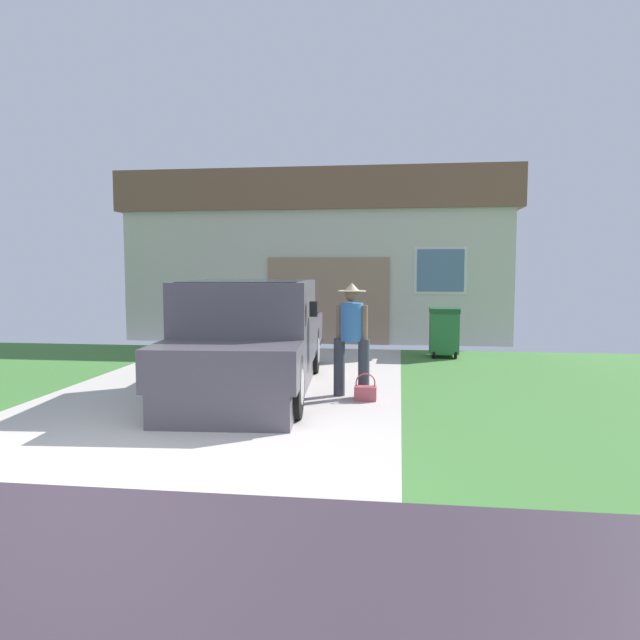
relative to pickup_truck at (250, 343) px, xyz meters
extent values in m
cube|color=#BEB4AC|center=(-0.34, 0.51, -0.79)|extent=(5.20, 9.00, 0.06)
cube|color=#4E4A53|center=(-0.03, 0.41, -0.55)|extent=(2.07, 5.33, 0.42)
cube|color=#4E4A53|center=(0.01, -0.14, 0.30)|extent=(1.99, 2.18, 1.26)
cube|color=#1E2833|center=(0.01, -0.14, 0.67)|extent=(1.76, 2.00, 0.53)
cube|color=#4E4A53|center=(0.12, -1.68, -0.07)|extent=(1.92, 1.17, 0.52)
cube|color=black|center=(-0.14, 1.95, -0.31)|extent=(2.00, 2.26, 0.06)
cube|color=#4E4A53|center=(0.75, 2.01, -0.05)|extent=(0.21, 2.13, 0.58)
cube|color=#4E4A53|center=(-1.03, 1.89, -0.05)|extent=(0.21, 2.13, 0.58)
cube|color=#4E4A53|center=(-0.21, 2.98, -0.05)|extent=(1.85, 0.19, 0.58)
cube|color=black|center=(1.08, -0.78, 0.57)|extent=(0.11, 0.19, 0.20)
cylinder|color=black|center=(0.90, -1.47, -0.36)|extent=(0.32, 0.82, 0.80)
cylinder|color=#9E9EA3|center=(0.90, -1.47, -0.36)|extent=(0.31, 0.46, 0.44)
cylinder|color=black|center=(-0.68, -1.58, -0.36)|extent=(0.32, 0.82, 0.80)
cylinder|color=#9E9EA3|center=(-0.68, -1.58, -0.36)|extent=(0.31, 0.46, 0.44)
cylinder|color=black|center=(0.67, 1.79, -0.36)|extent=(0.32, 0.82, 0.80)
cylinder|color=#9E9EA3|center=(0.67, 1.79, -0.36)|extent=(0.31, 0.46, 0.44)
cylinder|color=black|center=(-0.92, 1.68, -0.36)|extent=(0.32, 0.82, 0.80)
cylinder|color=#9E9EA3|center=(-0.92, 1.68, -0.36)|extent=(0.31, 0.46, 0.44)
cylinder|color=#333842|center=(1.72, -0.10, -0.33)|extent=(0.17, 0.17, 0.84)
cylinder|color=#333842|center=(1.35, -0.04, -0.33)|extent=(0.17, 0.17, 0.84)
cylinder|color=#3870B2|center=(1.54, -0.07, 0.34)|extent=(0.33, 0.33, 0.55)
cylinder|color=brown|center=(1.73, -0.10, 0.28)|extent=(0.09, 0.09, 0.60)
cylinder|color=brown|center=(1.35, -0.04, 0.28)|extent=(0.09, 0.09, 0.60)
sphere|color=brown|center=(1.54, -0.07, 0.74)|extent=(0.21, 0.21, 0.21)
cylinder|color=#D1B78E|center=(1.54, -0.07, 0.79)|extent=(0.41, 0.41, 0.01)
cone|color=#D1B78E|center=(1.54, -0.07, 0.85)|extent=(0.22, 0.22, 0.12)
cube|color=#B24C56|center=(1.76, -0.32, -0.65)|extent=(0.31, 0.18, 0.20)
torus|color=#B24C56|center=(1.76, -0.32, -0.50)|extent=(0.28, 0.02, 0.28)
cube|color=beige|center=(0.08, 8.68, 0.88)|extent=(9.65, 5.64, 3.28)
cube|color=brown|center=(0.08, 8.68, 3.03)|extent=(10.04, 5.86, 1.01)
cube|color=#93755B|center=(0.49, 5.83, 0.30)|extent=(2.98, 0.06, 2.12)
cube|color=slate|center=(3.18, 5.83, 1.05)|extent=(1.10, 0.05, 1.00)
cube|color=silver|center=(3.18, 5.85, 1.05)|extent=(1.23, 0.02, 1.12)
cube|color=#286B38|center=(3.15, 4.06, -0.24)|extent=(0.58, 0.68, 0.84)
cube|color=#1C4A27|center=(3.15, 4.06, 0.23)|extent=(0.60, 0.71, 0.10)
cylinder|color=black|center=(2.93, 3.78, -0.67)|extent=(0.05, 0.18, 0.18)
cylinder|color=black|center=(3.37, 3.78, -0.67)|extent=(0.05, 0.18, 0.18)
camera|label=1|loc=(2.22, -8.71, 1.13)|focal=33.73mm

